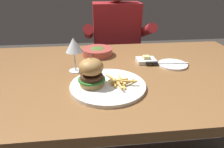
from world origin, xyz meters
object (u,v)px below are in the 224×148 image
(bread_plate, at_px, (173,65))
(table_knife, at_px, (163,63))
(wine_glass, at_px, (74,46))
(soup_bowl, at_px, (97,51))
(burger_sandwich, at_px, (91,72))
(diner_person, at_px, (116,55))
(butter_dish, at_px, (146,60))
(main_plate, at_px, (108,86))

(bread_plate, distance_m, table_knife, 0.05)
(wine_glass, height_order, soup_bowl, wine_glass)
(burger_sandwich, relative_size, diner_person, 0.11)
(table_knife, distance_m, soup_bowl, 0.38)
(burger_sandwich, bearing_deg, diner_person, 76.20)
(butter_dish, bearing_deg, table_knife, -35.58)
(main_plate, relative_size, wine_glass, 1.89)
(wine_glass, bearing_deg, table_knife, 2.50)
(diner_person, bearing_deg, bread_plate, -73.14)
(bread_plate, xyz_separation_m, butter_dish, (-0.12, 0.06, 0.01))
(table_knife, distance_m, butter_dish, 0.09)
(main_plate, bearing_deg, table_knife, 32.99)
(burger_sandwich, bearing_deg, table_knife, 27.85)
(soup_bowl, distance_m, diner_person, 0.54)
(main_plate, relative_size, bread_plate, 2.11)
(main_plate, xyz_separation_m, table_knife, (0.30, 0.19, 0.01))
(soup_bowl, bearing_deg, bread_plate, -27.52)
(bread_plate, relative_size, butter_dish, 1.48)
(table_knife, height_order, soup_bowl, soup_bowl)
(bread_plate, bearing_deg, diner_person, 106.86)
(table_knife, bearing_deg, wine_glass, -177.50)
(burger_sandwich, bearing_deg, bread_plate, 24.44)
(main_plate, bearing_deg, wine_glass, 128.41)
(soup_bowl, bearing_deg, main_plate, -86.26)
(main_plate, distance_m, butter_dish, 0.33)
(bread_plate, relative_size, table_knife, 0.67)
(table_knife, bearing_deg, diner_person, 102.89)
(wine_glass, xyz_separation_m, butter_dish, (0.36, 0.07, -0.11))
(soup_bowl, bearing_deg, burger_sandwich, -95.83)
(butter_dish, bearing_deg, burger_sandwich, -139.78)
(butter_dish, bearing_deg, diner_person, 97.30)
(soup_bowl, bearing_deg, diner_person, 70.12)
(main_plate, distance_m, bread_plate, 0.40)
(wine_glass, distance_m, bread_plate, 0.50)
(main_plate, distance_m, burger_sandwich, 0.09)
(wine_glass, relative_size, soup_bowl, 0.95)
(table_knife, height_order, butter_dish, butter_dish)
(main_plate, bearing_deg, soup_bowl, 93.74)
(butter_dish, height_order, diner_person, diner_person)
(table_knife, xyz_separation_m, diner_person, (-0.15, 0.66, -0.19))
(wine_glass, distance_m, diner_person, 0.80)
(burger_sandwich, bearing_deg, butter_dish, 40.22)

